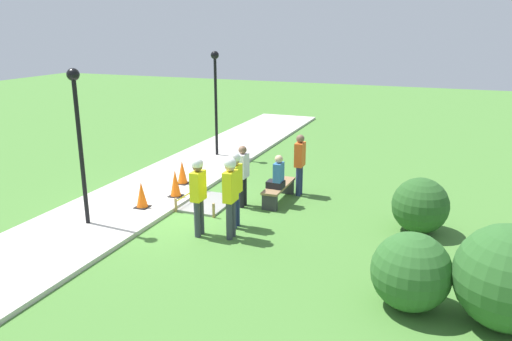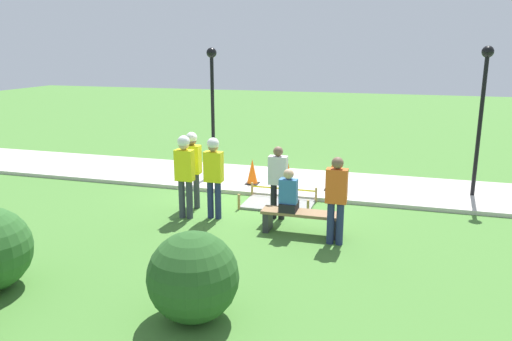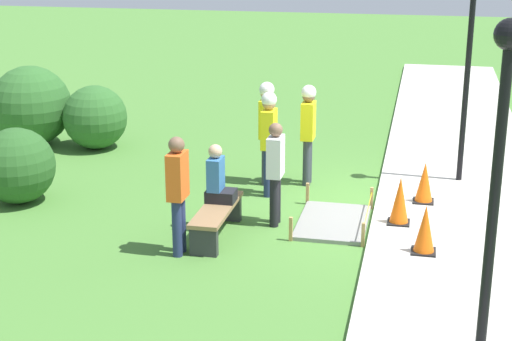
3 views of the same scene
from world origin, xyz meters
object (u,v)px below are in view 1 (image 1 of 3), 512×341
object	(u,v)px
lamppost_far	(216,87)
bystander_in_gray_shirt	(243,173)
bystander_in_orange_shirt	(300,161)
traffic_cone_far_patch	(175,183)
worker_supervisor	(198,190)
traffic_cone_sidewalk_edge	(142,195)
worker_trainee	(235,183)
traffic_cone_near_patch	(182,172)
person_seated_on_bench	(277,175)
lamppost_near	(78,123)
worker_assistant	(230,190)
park_bench	(279,190)

from	to	relation	value
lamppost_far	bystander_in_gray_shirt	bearing A→B (deg)	33.16
bystander_in_orange_shirt	lamppost_far	world-z (taller)	lamppost_far
traffic_cone_far_patch	bystander_in_orange_shirt	distance (m)	3.46
worker_supervisor	bystander_in_gray_shirt	size ratio (longest dim) A/B	1.11
traffic_cone_sidewalk_edge	bystander_in_gray_shirt	bearing A→B (deg)	119.37
lamppost_far	traffic_cone_far_patch	bearing A→B (deg)	11.63
bystander_in_gray_shirt	lamppost_far	world-z (taller)	lamppost_far
worker_supervisor	worker_trainee	distance (m)	0.94
traffic_cone_sidewalk_edge	traffic_cone_near_patch	bearing A→B (deg)	-179.18
person_seated_on_bench	bystander_in_orange_shirt	xyz separation A→B (m)	(-0.99, 0.31, 0.16)
bystander_in_gray_shirt	worker_supervisor	bearing A→B (deg)	-5.02
traffic_cone_sidewalk_edge	lamppost_near	xyz separation A→B (m)	(1.35, -0.61, 2.04)
worker_assistant	lamppost_far	size ratio (longest dim) A/B	0.51
worker_supervisor	lamppost_near	bearing A→B (deg)	-79.07
traffic_cone_far_patch	worker_trainee	distance (m)	2.62
worker_assistant	worker_trainee	world-z (taller)	worker_assistant
worker_supervisor	bystander_in_orange_shirt	xyz separation A→B (m)	(-3.52, 1.30, -0.11)
traffic_cone_sidewalk_edge	bystander_in_orange_shirt	size ratio (longest dim) A/B	0.39
traffic_cone_sidewalk_edge	worker_trainee	xyz separation A→B (m)	(0.08, 2.63, 0.66)
bystander_in_gray_shirt	lamppost_far	distance (m)	5.42
worker_trainee	bystander_in_orange_shirt	bearing A→B (deg)	165.12
traffic_cone_sidewalk_edge	park_bench	size ratio (longest dim) A/B	0.42
traffic_cone_far_patch	traffic_cone_sidewalk_edge	xyz separation A→B (m)	(1.07, -0.36, -0.03)
park_bench	worker_trainee	distance (m)	2.22
bystander_in_orange_shirt	bystander_in_gray_shirt	world-z (taller)	bystander_in_orange_shirt
person_seated_on_bench	worker_assistant	size ratio (longest dim) A/B	0.48
traffic_cone_far_patch	lamppost_near	distance (m)	3.29
bystander_in_orange_shirt	lamppost_near	xyz separation A→B (m)	(4.04, -3.98, 1.50)
person_seated_on_bench	bystander_in_orange_shirt	size ratio (longest dim) A/B	0.52
traffic_cone_far_patch	lamppost_far	world-z (taller)	lamppost_far
lamppost_near	worker_trainee	bearing A→B (deg)	111.35
traffic_cone_far_patch	worker_assistant	size ratio (longest dim) A/B	0.40
lamppost_far	park_bench	bearing A→B (deg)	44.58
park_bench	worker_trainee	world-z (taller)	worker_trainee
worker_assistant	worker_trainee	size ratio (longest dim) A/B	1.02
person_seated_on_bench	bystander_in_gray_shirt	xyz separation A→B (m)	(0.43, -0.81, 0.10)
lamppost_near	lamppost_far	bearing A→B (deg)	179.70
person_seated_on_bench	worker_trainee	bearing A→B (deg)	-13.60
park_bench	lamppost_far	size ratio (longest dim) A/B	0.45
person_seated_on_bench	lamppost_near	bearing A→B (deg)	-50.33
traffic_cone_sidewalk_edge	traffic_cone_far_patch	bearing A→B (deg)	161.42
worker_trainee	bystander_in_gray_shirt	world-z (taller)	worker_trainee
traffic_cone_sidewalk_edge	person_seated_on_bench	bearing A→B (deg)	118.99
worker_assistant	lamppost_near	bearing A→B (deg)	-79.14
person_seated_on_bench	bystander_in_orange_shirt	distance (m)	1.05
traffic_cone_far_patch	bystander_in_orange_shirt	world-z (taller)	bystander_in_orange_shirt
worker_supervisor	lamppost_far	world-z (taller)	lamppost_far
person_seated_on_bench	traffic_cone_near_patch	bearing A→B (deg)	-98.12
worker_assistant	traffic_cone_sidewalk_edge	bearing A→B (deg)	-103.95
park_bench	worker_supervisor	size ratio (longest dim) A/B	0.89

